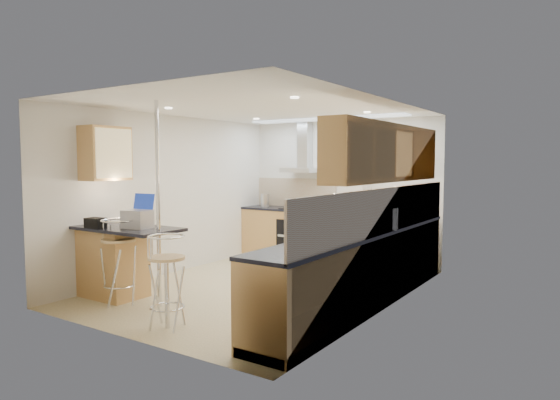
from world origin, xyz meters
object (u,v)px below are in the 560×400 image
Objects in this scene: bar_stool_near at (119,262)px; bread_bin at (322,233)px; laptop at (137,219)px; bar_stool_end at (167,281)px; microwave at (384,218)px.

bread_bin is at bearing 27.00° from bar_stool_near.
laptop reaches higher than bar_stool_end.
microwave is at bearing 13.74° from bar_stool_end.
microwave reaches higher than bar_stool_near.
bar_stool_near is at bearing 107.52° from microwave.
laptop is 0.95× the size of bread_bin.
microwave is at bearing 30.07° from laptop.
laptop is 0.31× the size of bar_stool_near.
microwave is 0.47× the size of bar_stool_near.
bar_stool_near is at bearing -143.63° from bread_bin.
laptop is at bearing -147.28° from bread_bin.
microwave is 1.50× the size of laptop.
bar_stool_end is at bearing -121.97° from bread_bin.
microwave is at bearing 104.02° from bread_bin.
microwave reaches higher than laptop.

